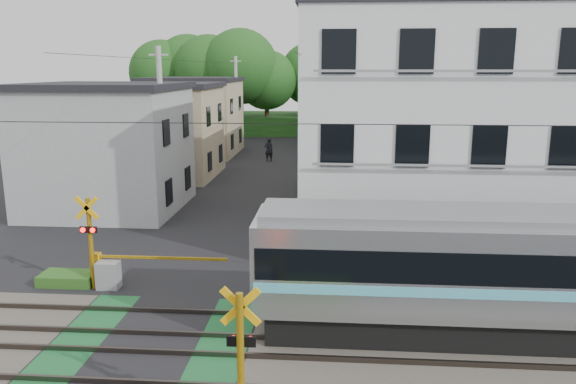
{
  "coord_description": "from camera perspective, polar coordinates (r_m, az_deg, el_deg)",
  "views": [
    {
      "loc": [
        4.62,
        -12.99,
        6.96
      ],
      "look_at": [
        3.21,
        5.0,
        2.99
      ],
      "focal_mm": 35.0,
      "sensor_mm": 36.0,
      "label": 1
    }
  ],
  "objects": [
    {
      "name": "ground",
      "position": [
        15.44,
        -13.91,
        -14.78
      ],
      "size": [
        120.0,
        120.0,
        0.0
      ],
      "primitive_type": "plane",
      "color": "black"
    },
    {
      "name": "track_bed",
      "position": [
        15.42,
        -13.92,
        -14.66
      ],
      "size": [
        120.0,
        120.0,
        0.14
      ],
      "color": "#47423A",
      "rests_on": "ground"
    },
    {
      "name": "crossing_signal_far",
      "position": [
        19.18,
        -18.01,
        -7.25
      ],
      "size": [
        4.74,
        0.65,
        3.09
      ],
      "color": "#FFB70D",
      "rests_on": "ground"
    },
    {
      "name": "apartment_block",
      "position": [
        22.93,
        14.28,
        6.25
      ],
      "size": [
        10.2,
        8.36,
        9.3
      ],
      "color": "silver",
      "rests_on": "ground"
    },
    {
      "name": "houses_row",
      "position": [
        39.33,
        -1.94,
        6.96
      ],
      "size": [
        22.07,
        31.35,
        6.8
      ],
      "color": "#A0A2A5",
      "rests_on": "ground"
    },
    {
      "name": "tree_hill",
      "position": [
        62.05,
        0.47,
        11.33
      ],
      "size": [
        40.0,
        12.99,
        11.6
      ],
      "color": "#21511B",
      "rests_on": "ground"
    },
    {
      "name": "catenary",
      "position": [
        13.5,
        10.23,
        -1.8
      ],
      "size": [
        60.0,
        5.04,
        7.0
      ],
      "color": "#2D2D33",
      "rests_on": "ground"
    },
    {
      "name": "utility_poles",
      "position": [
        36.55,
        -4.51,
        7.84
      ],
      "size": [
        7.9,
        42.0,
        8.0
      ],
      "color": "#A5A5A0",
      "rests_on": "ground"
    },
    {
      "name": "pedestrian",
      "position": [
        43.08,
        -1.96,
        4.32
      ],
      "size": [
        0.79,
        0.68,
        1.83
      ],
      "primitive_type": "imported",
      "rotation": [
        0.0,
        0.0,
        3.57
      ],
      "color": "black",
      "rests_on": "ground"
    },
    {
      "name": "weed_patches",
      "position": [
        14.85,
        -7.39,
        -14.86
      ],
      "size": [
        10.25,
        8.8,
        0.4
      ],
      "color": "#2D5E1E",
      "rests_on": "ground"
    }
  ]
}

